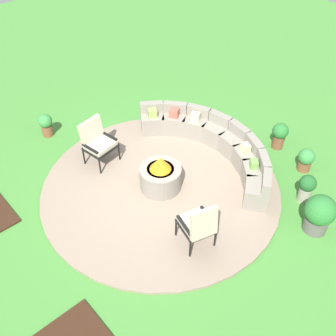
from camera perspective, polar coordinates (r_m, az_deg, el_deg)
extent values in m
plane|color=#478C38|center=(8.30, -1.03, -2.91)|extent=(24.00, 24.00, 0.00)
cylinder|color=gray|center=(8.28, -1.04, -2.77)|extent=(4.87, 4.87, 0.06)
cylinder|color=gray|center=(8.08, -1.06, -1.38)|extent=(0.84, 0.84, 0.49)
cylinder|color=black|center=(7.94, -1.08, -0.25)|extent=(0.55, 0.55, 0.06)
cone|color=orange|center=(7.82, -1.10, 0.66)|extent=(0.44, 0.44, 0.28)
cube|color=gray|center=(7.98, 12.39, -3.55)|extent=(0.67, 0.69, 0.45)
cube|color=gray|center=(7.75, 13.82, -1.90)|extent=(0.44, 0.52, 0.25)
cube|color=gray|center=(8.35, 12.13, -1.01)|extent=(0.70, 0.68, 0.45)
cube|color=gray|center=(8.16, 13.46, 0.82)|extent=(0.51, 0.46, 0.25)
cube|color=gray|center=(8.70, 10.99, 1.29)|extent=(0.66, 0.62, 0.45)
cube|color=gray|center=(8.54, 12.16, 3.27)|extent=(0.55, 0.36, 0.25)
cube|color=gray|center=(9.01, 9.14, 3.24)|extent=(0.58, 0.52, 0.45)
cube|color=gray|center=(8.88, 10.09, 5.32)|extent=(0.55, 0.23, 0.25)
cube|color=gray|center=(9.26, 6.74, 4.76)|extent=(0.59, 0.52, 0.45)
cube|color=gray|center=(9.16, 7.44, 6.92)|extent=(0.55, 0.23, 0.25)
cube|color=gray|center=(9.45, 3.94, 5.81)|extent=(0.67, 0.63, 0.45)
cube|color=gray|center=(9.35, 4.37, 8.02)|extent=(0.55, 0.36, 0.25)
cube|color=gray|center=(9.55, 0.91, 6.36)|extent=(0.70, 0.68, 0.45)
cube|color=gray|center=(9.46, 1.06, 8.59)|extent=(0.51, 0.46, 0.25)
cube|color=gray|center=(9.56, -2.22, 6.40)|extent=(0.67, 0.69, 0.45)
cube|color=gray|center=(9.48, -2.35, 8.63)|extent=(0.43, 0.53, 0.25)
cube|color=beige|center=(9.22, 3.92, 7.26)|extent=(0.25, 0.24, 0.20)
cube|color=#70A34C|center=(8.13, 12.10, 0.58)|extent=(0.23, 0.23, 0.17)
cube|color=#93B756|center=(9.33, -2.25, 7.82)|extent=(0.23, 0.25, 0.19)
cube|color=beige|center=(8.48, 10.96, 2.83)|extent=(0.22, 0.20, 0.18)
cube|color=#BC5B47|center=(9.32, 0.88, 7.80)|extent=(0.26, 0.25, 0.20)
cylinder|color=black|center=(8.81, -6.94, 2.16)|extent=(0.04, 0.04, 0.38)
cylinder|color=black|center=(8.53, -9.64, 0.20)|extent=(0.04, 0.04, 0.38)
cylinder|color=black|center=(9.11, -9.17, 3.42)|extent=(0.04, 0.04, 0.38)
cylinder|color=black|center=(8.83, -11.85, 1.56)|extent=(0.04, 0.04, 0.38)
cube|color=black|center=(8.68, -9.56, 2.94)|extent=(0.62, 0.69, 0.05)
cube|color=beige|center=(8.64, -9.61, 3.30)|extent=(0.57, 0.64, 0.09)
cube|color=beige|center=(8.63, -10.82, 5.10)|extent=(0.24, 0.59, 0.58)
cube|color=black|center=(8.74, -8.35, 4.53)|extent=(0.45, 0.12, 0.04)
cube|color=black|center=(8.46, -11.00, 2.71)|extent=(0.45, 0.12, 0.04)
cylinder|color=black|center=(7.28, 1.14, -8.52)|extent=(0.04, 0.04, 0.38)
cylinder|color=black|center=(7.45, 4.57, -7.14)|extent=(0.04, 0.04, 0.38)
cylinder|color=black|center=(7.00, 3.16, -11.44)|extent=(0.04, 0.04, 0.38)
cylinder|color=black|center=(7.18, 6.69, -9.92)|extent=(0.04, 0.04, 0.38)
cube|color=black|center=(7.05, 3.97, -8.14)|extent=(0.67, 0.66, 0.05)
cube|color=beige|center=(7.00, 4.00, -7.77)|extent=(0.62, 0.61, 0.09)
cube|color=beige|center=(6.69, 5.12, -7.86)|extent=(0.28, 0.54, 0.59)
cube|color=black|center=(6.87, 2.29, -8.13)|extent=(0.47, 0.17, 0.04)
cube|color=black|center=(7.04, 5.71, -6.74)|extent=(0.47, 0.17, 0.04)
cylinder|color=brown|center=(9.14, 18.73, 0.32)|extent=(0.28, 0.28, 0.21)
sphere|color=#3D8E42|center=(8.98, 19.08, 1.54)|extent=(0.35, 0.35, 0.35)
cylinder|color=brown|center=(10.00, -16.73, 5.14)|extent=(0.26, 0.26, 0.26)
sphere|color=#3D8E42|center=(9.85, -17.04, 6.41)|extent=(0.32, 0.32, 0.32)
cylinder|color=brown|center=(9.53, 15.34, 3.64)|extent=(0.26, 0.26, 0.32)
sphere|color=#2D7A33|center=(9.35, 15.67, 5.09)|extent=(0.36, 0.36, 0.36)
sphere|color=#E55638|center=(9.30, 15.93, 5.29)|extent=(0.12, 0.12, 0.12)
cylinder|color=#605B56|center=(7.96, 20.19, -7.46)|extent=(0.44, 0.44, 0.28)
sphere|color=#2D7A33|center=(7.69, 20.86, -5.60)|extent=(0.57, 0.57, 0.57)
cylinder|color=#A89E8E|center=(8.41, 18.80, -3.49)|extent=(0.25, 0.25, 0.32)
sphere|color=#236028|center=(8.22, 19.25, -2.05)|extent=(0.33, 0.33, 0.33)
sphere|color=#DB337A|center=(8.17, 19.56, -1.88)|extent=(0.11, 0.11, 0.11)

